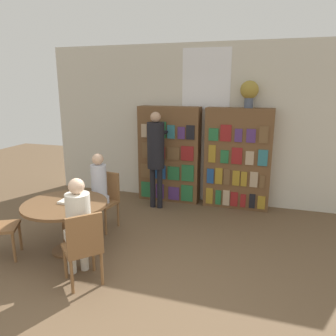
{
  "coord_description": "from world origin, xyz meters",
  "views": [
    {
      "loc": [
        1.21,
        -2.45,
        2.25
      ],
      "look_at": [
        -0.21,
        2.03,
        1.05
      ],
      "focal_mm": 35.0,
      "sensor_mm": 36.0,
      "label": 1
    }
  ],
  "objects_px": {
    "flower_vase": "(249,91)",
    "chair_far_side": "(83,245)",
    "bookshelf_right": "(238,159)",
    "bookshelf_left": "(169,155)",
    "reading_table": "(65,212)",
    "librarian_standing": "(156,150)",
    "seated_reader_left": "(97,189)",
    "chair_left_side": "(105,197)",
    "seated_reader_right": "(78,222)"
  },
  "relations": [
    {
      "from": "flower_vase",
      "to": "chair_far_side",
      "type": "distance_m",
      "value": 3.8
    },
    {
      "from": "flower_vase",
      "to": "chair_far_side",
      "type": "relative_size",
      "value": 0.52
    },
    {
      "from": "flower_vase",
      "to": "chair_far_side",
      "type": "height_order",
      "value": "flower_vase"
    },
    {
      "from": "chair_far_side",
      "to": "bookshelf_right",
      "type": "bearing_deg",
      "value": 19.64
    },
    {
      "from": "bookshelf_left",
      "to": "reading_table",
      "type": "distance_m",
      "value": 2.58
    },
    {
      "from": "librarian_standing",
      "to": "seated_reader_left",
      "type": "bearing_deg",
      "value": -112.27
    },
    {
      "from": "bookshelf_left",
      "to": "chair_left_side",
      "type": "distance_m",
      "value": 1.73
    },
    {
      "from": "flower_vase",
      "to": "reading_table",
      "type": "bearing_deg",
      "value": -131.18
    },
    {
      "from": "bookshelf_left",
      "to": "chair_far_side",
      "type": "bearing_deg",
      "value": -90.93
    },
    {
      "from": "flower_vase",
      "to": "reading_table",
      "type": "xyz_separation_m",
      "value": [
        -2.16,
        -2.47,
        -1.55
      ]
    },
    {
      "from": "flower_vase",
      "to": "chair_far_side",
      "type": "bearing_deg",
      "value": -115.99
    },
    {
      "from": "bookshelf_left",
      "to": "seated_reader_right",
      "type": "relative_size",
      "value": 1.48
    },
    {
      "from": "flower_vase",
      "to": "seated_reader_right",
      "type": "bearing_deg",
      "value": -118.86
    },
    {
      "from": "bookshelf_left",
      "to": "chair_left_side",
      "type": "height_order",
      "value": "bookshelf_left"
    },
    {
      "from": "bookshelf_left",
      "to": "seated_reader_left",
      "type": "distance_m",
      "value": 1.87
    },
    {
      "from": "chair_left_side",
      "to": "librarian_standing",
      "type": "distance_m",
      "value": 1.32
    },
    {
      "from": "bookshelf_left",
      "to": "bookshelf_right",
      "type": "relative_size",
      "value": 1.0
    },
    {
      "from": "bookshelf_right",
      "to": "librarian_standing",
      "type": "distance_m",
      "value": 1.51
    },
    {
      "from": "seated_reader_right",
      "to": "bookshelf_right",
      "type": "bearing_deg",
      "value": 16.75
    },
    {
      "from": "reading_table",
      "to": "librarian_standing",
      "type": "relative_size",
      "value": 0.63
    },
    {
      "from": "seated_reader_left",
      "to": "chair_left_side",
      "type": "bearing_deg",
      "value": -90.0
    },
    {
      "from": "chair_left_side",
      "to": "seated_reader_left",
      "type": "distance_m",
      "value": 0.27
    },
    {
      "from": "seated_reader_right",
      "to": "librarian_standing",
      "type": "xyz_separation_m",
      "value": [
        0.08,
        2.46,
        0.39
      ]
    },
    {
      "from": "seated_reader_left",
      "to": "librarian_standing",
      "type": "distance_m",
      "value": 1.41
    },
    {
      "from": "reading_table",
      "to": "seated_reader_left",
      "type": "bearing_deg",
      "value": 82.45
    },
    {
      "from": "reading_table",
      "to": "chair_far_side",
      "type": "relative_size",
      "value": 1.25
    },
    {
      "from": "bookshelf_left",
      "to": "flower_vase",
      "type": "relative_size",
      "value": 3.95
    },
    {
      "from": "bookshelf_left",
      "to": "flower_vase",
      "type": "bearing_deg",
      "value": 0.21
    },
    {
      "from": "chair_far_side",
      "to": "librarian_standing",
      "type": "bearing_deg",
      "value": 44.58
    },
    {
      "from": "chair_far_side",
      "to": "seated_reader_right",
      "type": "xyz_separation_m",
      "value": [
        -0.13,
        0.12,
        0.21
      ]
    },
    {
      "from": "bookshelf_right",
      "to": "flower_vase",
      "type": "bearing_deg",
      "value": 2.02
    },
    {
      "from": "flower_vase",
      "to": "librarian_standing",
      "type": "height_order",
      "value": "flower_vase"
    },
    {
      "from": "seated_reader_right",
      "to": "librarian_standing",
      "type": "distance_m",
      "value": 2.49
    },
    {
      "from": "bookshelf_left",
      "to": "reading_table",
      "type": "height_order",
      "value": "bookshelf_left"
    },
    {
      "from": "chair_far_side",
      "to": "chair_left_side",
      "type": "bearing_deg",
      "value": 63.0
    },
    {
      "from": "flower_vase",
      "to": "bookshelf_right",
      "type": "bearing_deg",
      "value": -177.98
    },
    {
      "from": "seated_reader_left",
      "to": "librarian_standing",
      "type": "xyz_separation_m",
      "value": [
        0.51,
        1.25,
        0.4
      ]
    },
    {
      "from": "reading_table",
      "to": "chair_left_side",
      "type": "relative_size",
      "value": 1.25
    },
    {
      "from": "bookshelf_right",
      "to": "seated_reader_left",
      "type": "distance_m",
      "value": 2.61
    },
    {
      "from": "chair_far_side",
      "to": "bookshelf_left",
      "type": "bearing_deg",
      "value": 42.61
    },
    {
      "from": "bookshelf_left",
      "to": "flower_vase",
      "type": "xyz_separation_m",
      "value": [
        1.46,
        0.01,
        1.22
      ]
    },
    {
      "from": "bookshelf_left",
      "to": "chair_far_side",
      "type": "distance_m",
      "value": 3.11
    },
    {
      "from": "bookshelf_right",
      "to": "reading_table",
      "type": "xyz_separation_m",
      "value": [
        -2.02,
        -2.46,
        -0.34
      ]
    },
    {
      "from": "chair_far_side",
      "to": "seated_reader_left",
      "type": "bearing_deg",
      "value": 66.34
    },
    {
      "from": "bookshelf_right",
      "to": "librarian_standing",
      "type": "height_order",
      "value": "bookshelf_right"
    },
    {
      "from": "bookshelf_right",
      "to": "seated_reader_right",
      "type": "height_order",
      "value": "bookshelf_right"
    },
    {
      "from": "flower_vase",
      "to": "librarian_standing",
      "type": "bearing_deg",
      "value": -161.94
    },
    {
      "from": "reading_table",
      "to": "librarian_standing",
      "type": "xyz_separation_m",
      "value": [
        0.61,
        1.96,
        0.52
      ]
    },
    {
      "from": "bookshelf_left",
      "to": "seated_reader_left",
      "type": "height_order",
      "value": "bookshelf_left"
    },
    {
      "from": "reading_table",
      "to": "seated_reader_left",
      "type": "height_order",
      "value": "seated_reader_left"
    }
  ]
}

